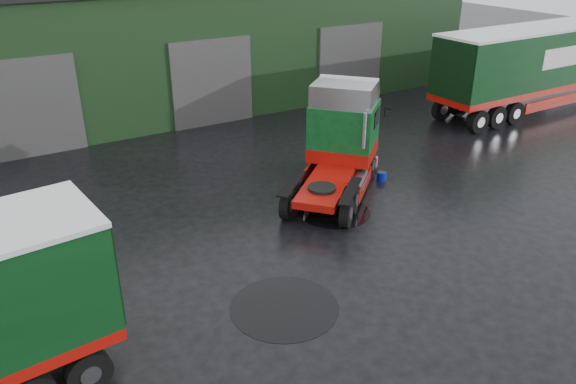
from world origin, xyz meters
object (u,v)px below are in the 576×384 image
at_px(hero_tractor, 333,146).
at_px(lorry_right, 537,68).
at_px(warehouse, 165,38).
at_px(wash_bucket, 382,176).

xyz_separation_m(hero_tractor, lorry_right, (14.84, 3.18, 0.27)).
bearing_deg(hero_tractor, lorry_right, 60.89).
xyz_separation_m(warehouse, lorry_right, (15.00, -12.32, -1.04)).
bearing_deg(warehouse, wash_bucket, -80.79).
xyz_separation_m(warehouse, wash_bucket, (2.50, -15.41, -2.99)).
xyz_separation_m(lorry_right, wash_bucket, (-12.50, -3.10, -1.95)).
height_order(warehouse, lorry_right, warehouse).
bearing_deg(warehouse, lorry_right, -39.39).
distance_m(lorry_right, wash_bucket, 13.03).
relative_size(warehouse, wash_bucket, 92.92).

